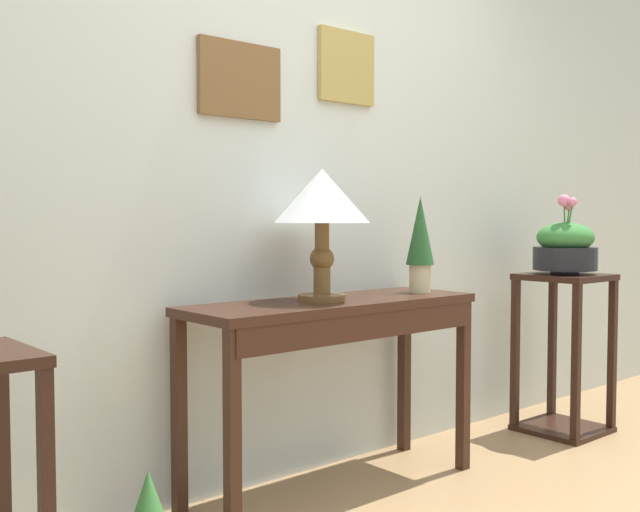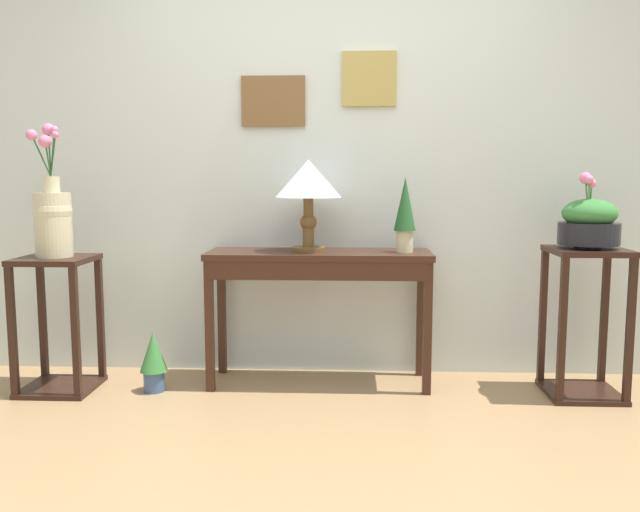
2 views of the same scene
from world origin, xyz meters
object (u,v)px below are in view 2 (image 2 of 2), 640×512
console_table (319,271)px  table_lamp (308,183)px  potted_plant_on_console (405,211)px  flower_vase_tall_left (53,215)px  pedestal_stand_left (58,324)px  planter_bowl_wide_right (589,223)px  potted_plant_floor (154,359)px  pedestal_stand_right (584,323)px

console_table → table_lamp: bearing=158.4°
table_lamp → potted_plant_on_console: bearing=-2.8°
flower_vase_tall_left → pedestal_stand_left: bearing=-21.5°
table_lamp → flower_vase_tall_left: bearing=-172.4°
table_lamp → potted_plant_on_console: 0.56m
table_lamp → planter_bowl_wide_right: bearing=-5.4°
pedestal_stand_left → planter_bowl_wide_right: 2.93m
pedestal_stand_left → potted_plant_floor: pedestal_stand_left is taller
pedestal_stand_left → table_lamp: bearing=7.6°
planter_bowl_wide_right → potted_plant_floor: 2.46m
console_table → potted_plant_floor: bearing=-169.5°
flower_vase_tall_left → planter_bowl_wide_right: size_ratio=1.80×
flower_vase_tall_left → pedestal_stand_right: flower_vase_tall_left is taller
pedestal_stand_left → potted_plant_floor: size_ratio=2.22×
potted_plant_on_console → planter_bowl_wide_right: 0.97m
potted_plant_floor → planter_bowl_wide_right: bearing=1.2°
console_table → planter_bowl_wide_right: 1.47m
potted_plant_on_console → potted_plant_floor: 1.61m
planter_bowl_wide_right → potted_plant_on_console: bearing=173.1°
pedestal_stand_right → console_table: bearing=175.3°
table_lamp → potted_plant_floor: table_lamp is taller
potted_plant_floor → pedestal_stand_right: bearing=1.2°
pedestal_stand_left → potted_plant_floor: bearing=-0.8°
potted_plant_on_console → pedestal_stand_right: (0.96, -0.12, -0.59)m
flower_vase_tall_left → potted_plant_floor: 0.96m
console_table → potted_plant_floor: console_table is taller
console_table → potted_plant_on_console: size_ratio=3.01×
table_lamp → planter_bowl_wide_right: (1.50, -0.14, -0.21)m
pedestal_stand_right → potted_plant_floor: size_ratio=2.39×
potted_plant_on_console → planter_bowl_wide_right: (0.96, -0.12, -0.05)m
pedestal_stand_left → pedestal_stand_right: (2.88, 0.04, 0.03)m
potted_plant_on_console → flower_vase_tall_left: flower_vase_tall_left is taller
flower_vase_tall_left → pedestal_stand_right: 2.94m
potted_plant_on_console → planter_bowl_wide_right: size_ratio=1.04×
console_table → flower_vase_tall_left: size_ratio=1.74×
planter_bowl_wide_right → table_lamp: bearing=174.6°
console_table → table_lamp: table_lamp is taller
pedestal_stand_left → potted_plant_floor: (0.53, -0.01, -0.19)m
planter_bowl_wide_right → console_table: bearing=175.3°
planter_bowl_wide_right → pedestal_stand_left: bearing=-179.2°
table_lamp → potted_plant_floor: (-0.85, -0.19, -0.96)m
potted_plant_on_console → pedestal_stand_left: 2.02m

